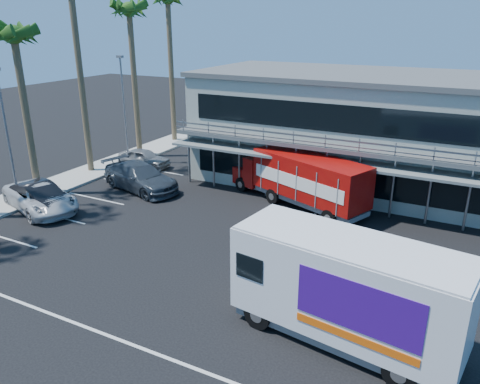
% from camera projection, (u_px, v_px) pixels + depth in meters
% --- Properties ---
extents(ground, '(120.00, 120.00, 0.00)m').
position_uv_depth(ground, '(216.00, 267.00, 21.13)').
color(ground, black).
rests_on(ground, ground).
extents(building, '(22.40, 12.00, 7.30)m').
position_uv_depth(building, '(367.00, 129.00, 31.02)').
color(building, '#999D90').
rests_on(building, ground).
extents(curb_strip, '(3.00, 32.00, 0.16)m').
position_uv_depth(curb_strip, '(73.00, 179.00, 32.55)').
color(curb_strip, '#A5A399').
rests_on(curb_strip, ground).
extents(palm_c, '(2.80, 2.80, 10.75)m').
position_uv_depth(palm_c, '(15.00, 43.00, 26.84)').
color(palm_c, brown).
rests_on(palm_c, ground).
extents(palm_e, '(2.80, 2.80, 12.25)m').
position_uv_depth(palm_e, '(130.00, 19.00, 34.62)').
color(palm_e, brown).
rests_on(palm_e, ground).
extents(palm_f, '(2.80, 2.80, 13.25)m').
position_uv_depth(palm_f, '(168.00, 7.00, 39.06)').
color(palm_f, brown).
rests_on(palm_f, ground).
extents(light_pole_near, '(0.50, 0.25, 8.09)m').
position_uv_depth(light_pole_near, '(7.00, 132.00, 26.50)').
color(light_pole_near, gray).
rests_on(light_pole_near, ground).
extents(light_pole_far, '(0.50, 0.25, 8.09)m').
position_uv_depth(light_pole_far, '(124.00, 105.00, 34.84)').
color(light_pole_far, gray).
rests_on(light_pole_far, ground).
extents(red_truck, '(9.49, 5.50, 3.16)m').
position_uv_depth(red_truck, '(301.00, 178.00, 27.48)').
color(red_truck, maroon).
rests_on(red_truck, ground).
extents(white_van, '(8.06, 3.76, 3.79)m').
position_uv_depth(white_van, '(347.00, 289.00, 15.66)').
color(white_van, silver).
rests_on(white_van, ground).
extents(parked_car_b, '(5.09, 2.49, 1.61)m').
position_uv_depth(parked_car_b, '(40.00, 197.00, 27.22)').
color(parked_car_b, black).
rests_on(parked_car_b, ground).
extents(parked_car_c, '(6.32, 4.41, 1.60)m').
position_uv_depth(parked_car_c, '(40.00, 197.00, 27.21)').
color(parked_car_c, silver).
rests_on(parked_car_c, ground).
extents(parked_car_d, '(6.34, 3.82, 1.72)m').
position_uv_depth(parked_car_d, '(141.00, 177.00, 30.44)').
color(parked_car_d, '#303840').
rests_on(parked_car_d, ground).
extents(parked_car_e, '(4.11, 1.79, 1.38)m').
position_uv_depth(parked_car_e, '(144.00, 158.00, 35.26)').
color(parked_car_e, slate).
rests_on(parked_car_e, ground).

